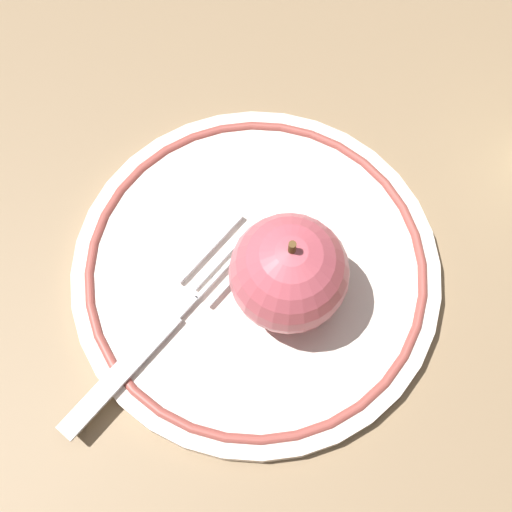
% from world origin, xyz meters
% --- Properties ---
extents(ground_plane, '(2.00, 2.00, 0.00)m').
position_xyz_m(ground_plane, '(0.00, 0.00, 0.00)').
color(ground_plane, '#836A4C').
extents(plate, '(0.23, 0.23, 0.01)m').
position_xyz_m(plate, '(-0.02, -0.01, 0.01)').
color(plate, silver).
rests_on(plate, ground_plane).
extents(apple_red_whole, '(0.07, 0.07, 0.08)m').
position_xyz_m(apple_red_whole, '(-0.03, 0.01, 0.05)').
color(apple_red_whole, '#BC4D5B').
rests_on(apple_red_whole, plate).
extents(fork, '(0.15, 0.12, 0.00)m').
position_xyz_m(fork, '(0.05, 0.02, 0.02)').
color(fork, silver).
rests_on(fork, plate).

